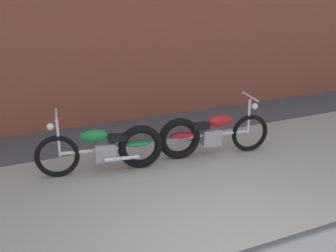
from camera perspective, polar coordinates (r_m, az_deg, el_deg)
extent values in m
plane|color=#47474C|center=(4.92, 9.73, -16.73)|extent=(80.00, 80.00, 0.00)
cube|color=#9E998E|center=(6.21, 0.63, -8.20)|extent=(36.00, 3.50, 0.01)
cube|color=brown|center=(8.77, -9.32, 15.18)|extent=(36.00, 0.50, 4.55)
torus|color=black|center=(6.56, -15.05, -4.09)|extent=(0.68, 0.19, 0.68)
torus|color=black|center=(6.65, -3.83, -2.87)|extent=(0.74, 0.25, 0.73)
cylinder|color=silver|center=(6.56, -9.41, -3.27)|extent=(1.23, 0.26, 0.06)
cube|color=#99999E|center=(6.59, -8.70, -3.53)|extent=(0.35, 0.27, 0.28)
ellipsoid|color=#197A38|center=(6.47, -10.23, -1.37)|extent=(0.47, 0.26, 0.20)
ellipsoid|color=#197A38|center=(6.62, -4.27, -2.43)|extent=(0.46, 0.25, 0.10)
cube|color=black|center=(6.53, -7.06, -1.58)|extent=(0.31, 0.24, 0.08)
cylinder|color=silver|center=(6.45, -14.94, -1.53)|extent=(0.05, 0.05, 0.62)
cylinder|color=silver|center=(6.33, -15.22, 1.52)|extent=(0.13, 0.58, 0.03)
sphere|color=white|center=(6.39, -15.97, -0.09)|extent=(0.11, 0.11, 0.11)
cylinder|color=silver|center=(6.51, -6.41, -4.48)|extent=(0.55, 0.15, 0.06)
torus|color=black|center=(7.44, 11.24, -0.96)|extent=(0.68, 0.19, 0.68)
torus|color=black|center=(6.97, 1.59, -1.75)|extent=(0.74, 0.25, 0.73)
cylinder|color=silver|center=(7.17, 6.58, -1.14)|extent=(1.23, 0.26, 0.06)
cube|color=#99999E|center=(7.16, 5.97, -1.50)|extent=(0.35, 0.27, 0.28)
ellipsoid|color=red|center=(7.12, 7.25, 0.73)|extent=(0.47, 0.26, 0.20)
ellipsoid|color=red|center=(6.97, 1.99, -1.25)|extent=(0.46, 0.25, 0.10)
cube|color=black|center=(7.02, 4.51, 0.03)|extent=(0.31, 0.24, 0.08)
cylinder|color=silver|center=(7.32, 11.11, 1.29)|extent=(0.05, 0.05, 0.62)
cylinder|color=silver|center=(7.22, 11.30, 4.00)|extent=(0.13, 0.58, 0.03)
sphere|color=white|center=(7.31, 11.91, 2.69)|extent=(0.11, 0.11, 0.11)
cylinder|color=silver|center=(7.24, 3.75, -1.86)|extent=(0.55, 0.15, 0.06)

